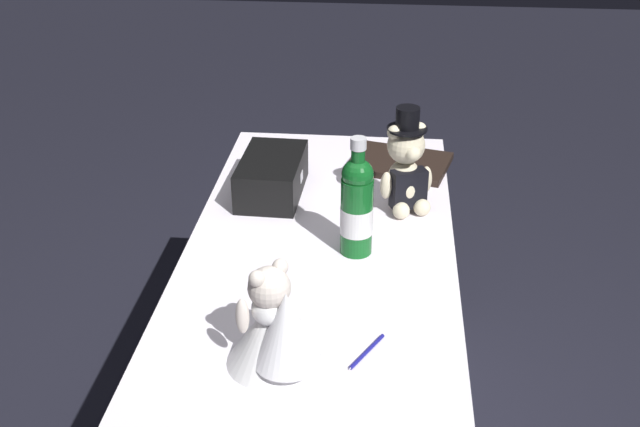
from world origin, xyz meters
name	(u,v)px	position (x,y,z in m)	size (l,w,h in m)	color
reception_table	(320,364)	(0.00, 0.00, 0.38)	(1.52, 0.70, 0.77)	white
teddy_bear_groom	(406,169)	(0.24, -0.22, 0.89)	(0.15, 0.14, 0.30)	beige
teddy_bear_bride	(276,326)	(-0.48, 0.04, 0.87)	(0.23, 0.23, 0.24)	white
champagne_bottle	(357,205)	(-0.01, -0.09, 0.90)	(0.08, 0.08, 0.32)	#10531D
signing_pen	(366,352)	(-0.43, -0.14, 0.77)	(0.13, 0.07, 0.01)	navy
gift_case_black	(272,176)	(0.30, 0.17, 0.83)	(0.30, 0.18, 0.11)	black
guestbook	(400,163)	(0.53, -0.20, 0.78)	(0.23, 0.30, 0.02)	black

